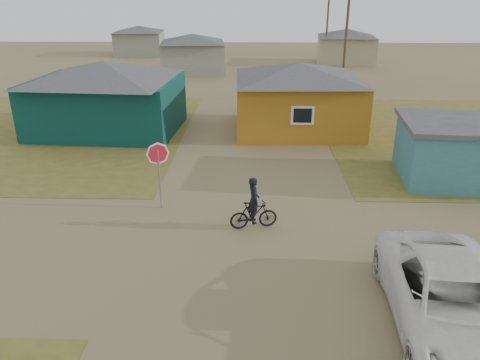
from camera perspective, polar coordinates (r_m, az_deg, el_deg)
ground at (r=15.03m, az=1.71°, el=-9.03°), size 120.00×120.00×0.00m
grass_nw at (r=30.35m, az=-25.88°, el=5.29°), size 20.00×18.00×0.00m
house_teal at (r=28.22m, az=-16.03°, el=9.84°), size 8.93×7.08×4.00m
house_yellow at (r=27.55m, az=7.05°, el=10.13°), size 7.72×6.76×3.90m
shed_turquoise at (r=22.53m, az=26.74°, el=3.18°), size 6.71×4.93×2.60m
house_pale_west at (r=47.55m, az=-5.77°, el=15.23°), size 7.04×6.15×3.60m
house_beige_east at (r=54.09m, az=12.82°, el=15.70°), size 6.95×6.05×3.60m
house_pale_north at (r=60.73m, az=-12.16°, el=16.35°), size 6.28×5.81×3.40m
utility_pole_near at (r=35.61m, az=12.75°, el=16.06°), size 1.40×0.20×8.00m
utility_pole_far at (r=51.50m, az=10.59°, el=18.10°), size 1.40×0.20×8.00m
stop_sign at (r=17.51m, az=-9.93°, el=2.34°), size 0.86×0.07×2.62m
cyclist at (r=16.24m, az=1.68°, el=-3.68°), size 1.75×0.83×1.90m
vehicle at (r=12.67m, az=24.59°, el=-13.41°), size 3.26×6.37×1.72m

